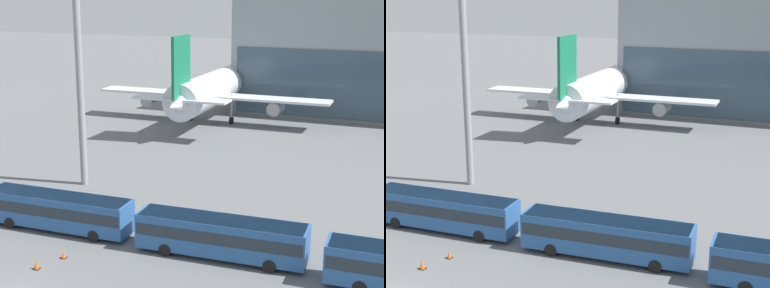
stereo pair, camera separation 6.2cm
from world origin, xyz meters
TOP-DOWN VIEW (x-y plane):
  - airliner_at_gate_far at (-7.02, 58.09)m, footprint 37.13×35.20m
  - shuttle_bus_2 at (-3.84, 11.70)m, footprint 13.42×3.26m
  - shuttle_bus_3 at (10.96, 11.90)m, footprint 13.45×3.45m
  - lane_stripe_1 at (1.18, 14.42)m, footprint 11.27×2.35m
  - traffic_cone_0 at (-0.19, 7.02)m, footprint 0.45×0.45m
  - traffic_cone_2 at (-0.97, 4.71)m, footprint 0.49×0.49m

SIDE VIEW (x-z plane):
  - lane_stripe_1 at x=1.18m, z-range 0.00..0.01m
  - traffic_cone_0 at x=-0.19m, z-range -0.01..0.57m
  - traffic_cone_2 at x=-0.97m, z-range -0.01..0.73m
  - shuttle_bus_2 at x=-3.84m, z-range 0.28..3.42m
  - shuttle_bus_3 at x=10.96m, z-range 0.28..3.42m
  - airliner_at_gate_far at x=-7.02m, z-range -1.97..12.37m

